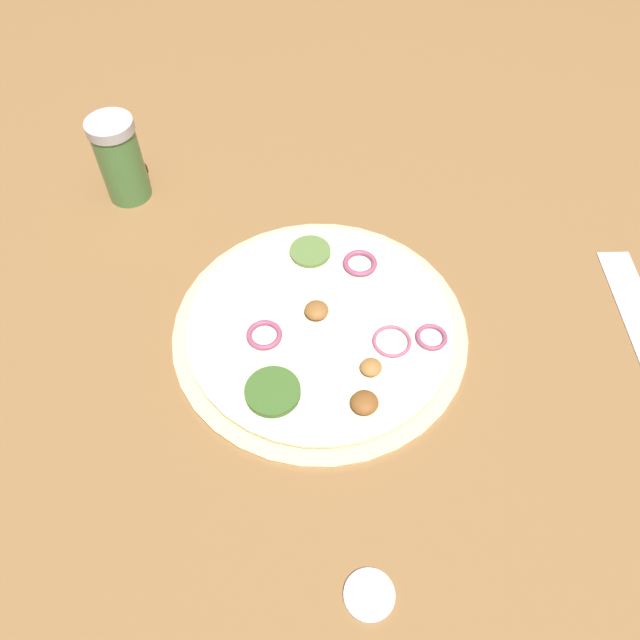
{
  "coord_description": "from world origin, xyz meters",
  "views": [
    {
      "loc": [
        -0.35,
        0.1,
        0.51
      ],
      "look_at": [
        0.0,
        0.0,
        0.02
      ],
      "focal_mm": 35.0,
      "sensor_mm": 36.0,
      "label": 1
    }
  ],
  "objects": [
    {
      "name": "loose_cap",
      "position": [
        -0.25,
        0.03,
        0.0
      ],
      "size": [
        0.04,
        0.04,
        0.01
      ],
      "color": "#B2B2B7",
      "rests_on": "ground_plane"
    },
    {
      "name": "ground_plane",
      "position": [
        0.0,
        0.0,
        0.0
      ],
      "size": [
        3.0,
        3.0,
        0.0
      ],
      "primitive_type": "plane",
      "color": "brown"
    },
    {
      "name": "spice_jar",
      "position": [
        0.26,
        0.16,
        0.05
      ],
      "size": [
        0.05,
        0.05,
        0.1
      ],
      "color": "#4C7F42",
      "rests_on": "ground_plane"
    },
    {
      "name": "pizza",
      "position": [
        -0.0,
        -0.0,
        0.01
      ],
      "size": [
        0.29,
        0.29,
        0.02
      ],
      "color": "beige",
      "rests_on": "ground_plane"
    }
  ]
}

